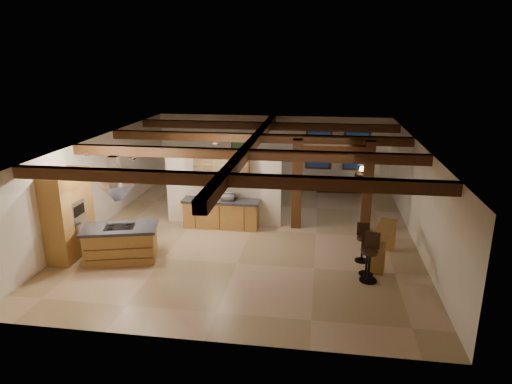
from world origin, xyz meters
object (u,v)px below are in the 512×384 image
Objects in this scene: sofa at (343,183)px; bar_counter at (383,240)px; kitchen_island at (121,243)px; dining_table at (248,197)px.

bar_counter reaches higher than sofa.
sofa is at bearing 50.96° from kitchen_island.
sofa is at bearing 97.04° from bar_counter.
kitchen_island is at bearing -172.56° from bar_counter.
kitchen_island is 1.02× the size of sofa.
kitchen_island reaches higher than bar_counter.
bar_counter is (4.38, -4.14, 0.29)m from dining_table.
kitchen_island is 1.09× the size of dining_table.
dining_table is 0.93× the size of sofa.
sofa is 1.15× the size of bar_counter.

